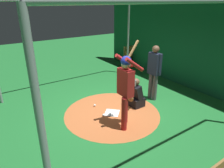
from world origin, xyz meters
The scene contains 11 objects.
ground_plane centered at (0.00, 0.00, 0.00)m, with size 26.04×26.04×0.00m, color #1E6B2D.
dirt_circle centered at (0.00, 0.00, 0.00)m, with size 2.84×2.84×0.01m, color #B76033.
home_plate centered at (0.00, 0.00, 0.01)m, with size 0.42×0.42×0.01m, color white.
batter centered at (0.08, 0.72, 1.20)m, with size 0.68×0.49×2.25m.
catcher centered at (-0.86, 0.06, 0.37)m, with size 0.58×0.40×0.95m.
umpire centered at (-1.70, -0.05, 1.04)m, with size 0.23×0.49×1.84m.
back_wall centered at (-3.65, 0.00, 1.79)m, with size 0.23×10.04×3.55m.
cage_frame centered at (0.00, 0.00, 2.19)m, with size 5.34×5.32×3.18m.
bat_rack centered at (-3.41, -3.35, 0.49)m, with size 0.82×0.20×1.05m.
baseball_0 centered at (0.30, 0.01, 0.04)m, with size 0.07×0.07×0.07m, color white.
baseball_1 centered at (0.22, -0.65, 0.04)m, with size 0.07×0.07×0.07m, color white.
Camera 1 is at (3.01, 4.42, 3.15)m, focal length 32.79 mm.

